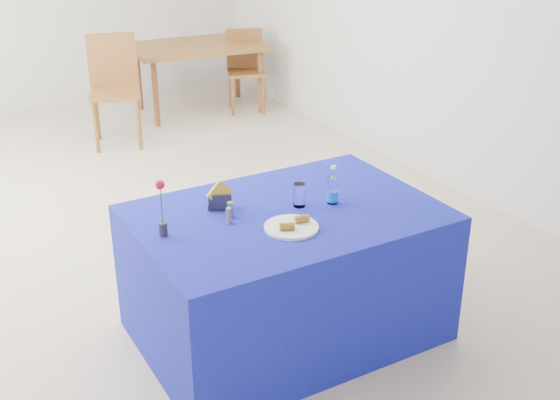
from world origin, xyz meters
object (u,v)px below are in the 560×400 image
object	(u,v)px
chair_bg_right	(245,64)
water_bottle	(333,191)
oak_table	(198,51)
chair_bg_left	(114,82)
blue_table	(286,273)
plate	(291,227)

from	to	relation	value
chair_bg_right	water_bottle	bearing A→B (deg)	-88.87
oak_table	chair_bg_left	bearing A→B (deg)	-153.84
blue_table	oak_table	world-z (taller)	blue_table
blue_table	chair_bg_left	distance (m)	3.69
blue_table	oak_table	bearing A→B (deg)	72.42
oak_table	blue_table	bearing A→B (deg)	-107.58
plate	chair_bg_left	world-z (taller)	chair_bg_left
blue_table	chair_bg_right	world-z (taller)	chair_bg_right
plate	oak_table	world-z (taller)	plate
chair_bg_left	chair_bg_right	bearing A→B (deg)	30.26
water_bottle	chair_bg_right	world-z (taller)	water_bottle
chair_bg_left	oak_table	bearing A→B (deg)	44.02
blue_table	chair_bg_left	xyz separation A→B (m)	(0.21, 3.68, 0.23)
water_bottle	chair_bg_right	size ratio (longest dim) A/B	0.24
plate	oak_table	xyz separation A→B (m)	(1.42, 4.42, -0.09)
chair_bg_left	chair_bg_right	size ratio (longest dim) A/B	1.18
chair_bg_right	chair_bg_left	bearing A→B (deg)	-145.55
blue_table	water_bottle	world-z (taller)	water_bottle
chair_bg_right	plate	bearing A→B (deg)	-92.27
water_bottle	oak_table	world-z (taller)	water_bottle
plate	blue_table	world-z (taller)	plate
plate	oak_table	distance (m)	4.64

